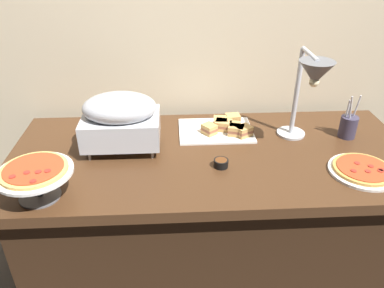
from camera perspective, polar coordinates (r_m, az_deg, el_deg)
The scene contains 10 objects.
ground_plane at distance 2.27m, azimuth 2.56°, elevation -17.98°, with size 8.00×8.00×0.00m, color #4C443D.
back_wall at distance 2.07m, azimuth 1.97°, elevation 16.54°, with size 4.40×0.04×2.40m, color #C6B593.
buffet_table at distance 2.00m, azimuth 2.81°, elevation -10.54°, with size 1.90×0.84×0.76m.
chafing_dish at distance 1.77m, azimuth -10.71°, elevation 3.79°, with size 0.35×0.25×0.28m.
heat_lamp at distance 1.72m, azimuth 17.51°, elevation 9.14°, with size 0.15×0.33×0.45m.
pizza_plate_front at distance 1.79m, azimuth 24.33°, elevation -3.60°, with size 0.29×0.29×0.03m.
pizza_plate_center at distance 1.55m, azimuth -22.59°, elevation -4.17°, with size 0.29×0.29×0.14m.
sandwich_platter at distance 1.95m, azimuth 4.78°, elevation 2.43°, with size 0.38×0.28×0.06m.
sauce_cup_near at distance 1.67m, azimuth 4.38°, elevation -2.85°, with size 0.06×0.06×0.04m.
utensil_holder at distance 2.04m, azimuth 22.46°, elevation 2.53°, with size 0.08×0.08×0.23m.
Camera 1 is at (-0.18, -1.51, 1.68)m, focal length 35.41 mm.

